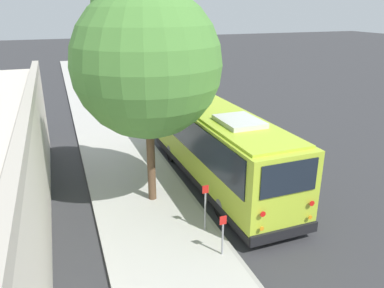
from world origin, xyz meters
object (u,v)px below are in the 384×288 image
at_px(parked_sedan_maroon, 130,92).
at_px(parked_sedan_white, 119,79).
at_px(parked_sedan_black, 104,62).
at_px(parked_sedan_tan, 148,108).
at_px(parked_sedan_navy, 112,71).
at_px(shuttle_bus, 218,143).
at_px(sign_post_far, 205,207).
at_px(sign_post_near, 223,235).
at_px(street_tree, 146,53).

xyz_separation_m(parked_sedan_maroon, parked_sedan_white, (5.72, -0.05, 0.03)).
bearing_deg(parked_sedan_black, parked_sedan_tan, 176.18).
height_order(parked_sedan_maroon, parked_sedan_navy, parked_sedan_maroon).
xyz_separation_m(shuttle_bus, parked_sedan_tan, (11.29, 0.34, -1.22)).
bearing_deg(shuttle_bus, parked_sedan_navy, -0.66).
bearing_deg(sign_post_far, sign_post_near, 180.00).
relative_size(parked_sedan_tan, street_tree, 0.48).
height_order(parked_sedan_maroon, sign_post_far, sign_post_far).
relative_size(parked_sedan_maroon, street_tree, 0.53).
distance_m(parked_sedan_tan, parked_sedan_navy, 16.88).
relative_size(parked_sedan_black, sign_post_near, 3.47).
xyz_separation_m(parked_sedan_tan, sign_post_near, (-16.27, 1.65, 0.24)).
xyz_separation_m(shuttle_bus, sign_post_near, (-4.97, 1.99, -0.98)).
height_order(shuttle_bus, sign_post_far, shuttle_bus).
bearing_deg(parked_sedan_black, parked_sedan_white, 175.37).
height_order(parked_sedan_black, sign_post_far, sign_post_far).
bearing_deg(parked_sedan_navy, sign_post_near, 179.87).
relative_size(shuttle_bus, parked_sedan_navy, 2.45).
xyz_separation_m(parked_sedan_maroon, parked_sedan_black, (18.56, -0.28, 0.03)).
distance_m(parked_sedan_black, street_tree, 36.56).
bearing_deg(parked_sedan_tan, sign_post_far, 173.89).
xyz_separation_m(parked_sedan_tan, street_tree, (-11.95, 2.78, 5.19)).
bearing_deg(shuttle_bus, parked_sedan_black, -0.84).
relative_size(parked_sedan_maroon, parked_sedan_black, 1.00).
relative_size(shuttle_bus, street_tree, 1.20).
bearing_deg(street_tree, shuttle_bus, -78.16).
xyz_separation_m(parked_sedan_navy, sign_post_near, (-33.15, 1.70, 0.26)).
height_order(parked_sedan_white, parked_sedan_black, same).
bearing_deg(parked_sedan_white, sign_post_near, 178.66).
distance_m(parked_sedan_maroon, parked_sedan_black, 18.57).
relative_size(parked_sedan_white, parked_sedan_black, 0.99).
xyz_separation_m(shuttle_bus, parked_sedan_black, (35.42, 0.25, -1.21)).
bearing_deg(street_tree, parked_sedan_maroon, -8.39).
xyz_separation_m(parked_sedan_tan, parked_sedan_white, (11.28, 0.14, 0.02)).
relative_size(sign_post_near, sign_post_far, 0.80).
xyz_separation_m(shuttle_bus, parked_sedan_white, (22.58, 0.48, -1.21)).
height_order(parked_sedan_tan, sign_post_far, sign_post_far).
xyz_separation_m(parked_sedan_tan, parked_sedan_black, (24.13, -0.09, 0.02)).
height_order(parked_sedan_tan, parked_sedan_navy, parked_sedan_tan).
bearing_deg(parked_sedan_maroon, parked_sedan_white, -3.58).
relative_size(parked_sedan_tan, sign_post_near, 3.11).
bearing_deg(parked_sedan_maroon, parked_sedan_tan, 178.97).
relative_size(parked_sedan_white, street_tree, 0.53).
distance_m(parked_sedan_maroon, parked_sedan_navy, 11.32).
xyz_separation_m(parked_sedan_tan, parked_sedan_navy, (16.88, -0.05, -0.02)).
height_order(shuttle_bus, sign_post_near, shuttle_bus).
xyz_separation_m(parked_sedan_white, street_tree, (-23.23, 2.64, 5.17)).
bearing_deg(parked_sedan_navy, parked_sedan_black, 2.53).
bearing_deg(sign_post_far, parked_sedan_tan, -6.33).
bearing_deg(parked_sedan_maroon, shuttle_bus, 178.79).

